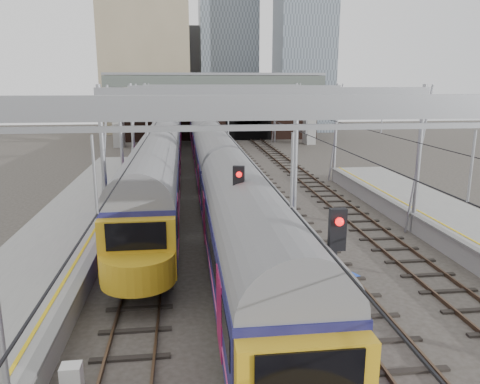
{
  "coord_description": "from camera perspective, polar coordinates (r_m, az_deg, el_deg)",
  "views": [
    {
      "loc": [
        -4.21,
        -15.37,
        8.1
      ],
      "look_at": [
        -1.34,
        8.64,
        2.4
      ],
      "focal_mm": 35.0,
      "sensor_mm": 36.0,
      "label": 1
    }
  ],
  "objects": [
    {
      "name": "equip_cover_a",
      "position": [
        20.73,
        13.21,
        -9.98
      ],
      "size": [
        0.89,
        0.78,
        0.09
      ],
      "primitive_type": "cube",
      "rotation": [
        0.0,
        0.0,
        0.42
      ],
      "color": "blue",
      "rests_on": "ground"
    },
    {
      "name": "ground",
      "position": [
        17.88,
        7.8,
        -13.81
      ],
      "size": [
        160.0,
        160.0,
        0.0
      ],
      "primitive_type": "plane",
      "color": "#38332D",
      "rests_on": "ground"
    },
    {
      "name": "equip_cover_b",
      "position": [
        26.41,
        -0.7,
        -4.48
      ],
      "size": [
        0.95,
        0.74,
        0.1
      ],
      "primitive_type": "cube",
      "rotation": [
        0.0,
        0.0,
        -0.16
      ],
      "color": "blue",
      "rests_on": "ground"
    },
    {
      "name": "retaining_wall",
      "position": [
        67.64,
        -2.09,
        10.05
      ],
      "size": [
        28.0,
        2.75,
        9.0
      ],
      "color": "black",
      "rests_on": "ground"
    },
    {
      "name": "relay_cabinet",
      "position": [
        13.73,
        -19.79,
        -21.09
      ],
      "size": [
        0.53,
        0.44,
        1.05
      ],
      "primitive_type": "cube",
      "rotation": [
        0.0,
        0.0,
        0.01
      ],
      "color": "silver",
      "rests_on": "ground"
    },
    {
      "name": "train_second",
      "position": [
        41.46,
        -9.27,
        5.37
      ],
      "size": [
        2.88,
        49.95,
        4.93
      ],
      "color": "black",
      "rests_on": "ground"
    },
    {
      "name": "overbridge",
      "position": [
        61.52,
        -2.97,
        12.46
      ],
      "size": [
        28.0,
        3.0,
        9.25
      ],
      "color": "gray",
      "rests_on": "ground"
    },
    {
      "name": "tracks",
      "position": [
        31.71,
        1.04,
        -1.51
      ],
      "size": [
        14.4,
        80.0,
        0.22
      ],
      "color": "#4C3828",
      "rests_on": "ground"
    },
    {
      "name": "signal_near_centre",
      "position": [
        11.41,
        11.22,
        -11.68
      ],
      "size": [
        0.38,
        0.48,
        5.36
      ],
      "rotation": [
        0.0,
        0.0,
        -0.01
      ],
      "color": "black",
      "rests_on": "ground"
    },
    {
      "name": "platform_left",
      "position": [
        20.3,
        -23.73,
        -9.74
      ],
      "size": [
        4.32,
        55.0,
        1.12
      ],
      "color": "gray",
      "rests_on": "ground"
    },
    {
      "name": "overhead_line",
      "position": [
        37.13,
        -0.31,
        10.89
      ],
      "size": [
        16.8,
        80.0,
        8.0
      ],
      "color": "gray",
      "rests_on": "ground"
    },
    {
      "name": "equip_cover_c",
      "position": [
        18.55,
        12.07,
        -12.77
      ],
      "size": [
        0.95,
        0.75,
        0.1
      ],
      "primitive_type": "cube",
      "rotation": [
        0.0,
        0.0,
        0.19
      ],
      "color": "blue",
      "rests_on": "ground"
    },
    {
      "name": "city_skyline",
      "position": [
        86.6,
        -2.32,
        19.2
      ],
      "size": [
        37.5,
        27.5,
        60.0
      ],
      "color": "tan",
      "rests_on": "ground"
    },
    {
      "name": "train_main",
      "position": [
        40.82,
        -3.67,
        5.36
      ],
      "size": [
        2.84,
        65.72,
        4.88
      ],
      "color": "black",
      "rests_on": "ground"
    },
    {
      "name": "signal_near_left",
      "position": [
        16.16,
        -0.21,
        -3.83
      ],
      "size": [
        0.42,
        0.48,
        5.38
      ],
      "rotation": [
        0.0,
        0.0,
        -0.28
      ],
      "color": "black",
      "rests_on": "ground"
    }
  ]
}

